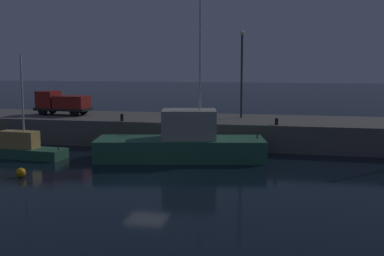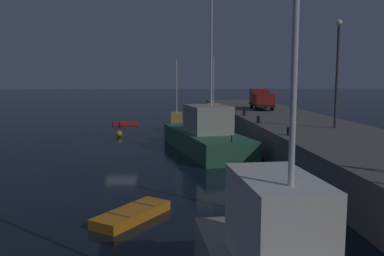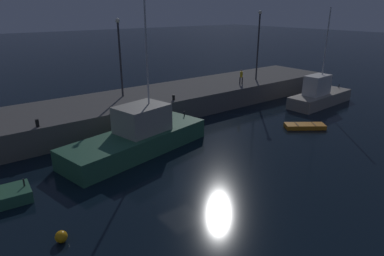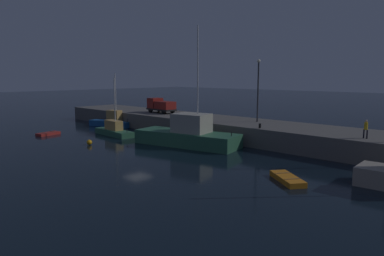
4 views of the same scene
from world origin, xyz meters
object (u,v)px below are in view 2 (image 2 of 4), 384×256
Objects in this scene: fishing_trawler_red at (177,125)px; bollard_central at (258,120)px; dinghy_orange_near at (132,214)px; rowboat_white_mid at (125,123)px; bollard_east at (289,131)px; lamp_post_west at (337,65)px; mooring_buoy_near at (119,134)px; fishing_boat_white at (206,136)px; bollard_west at (244,113)px; utility_truck at (261,99)px; fishing_boat_orange at (210,117)px.

fishing_trawler_red is 13.26× the size of bollard_central.
dinghy_orange_near is 35.09m from rowboat_white_mid.
lamp_post_west is at bearing 126.51° from bollard_east.
bollard_central reaches higher than bollard_east.
lamp_post_west reaches higher than mooring_buoy_near.
rowboat_white_mid is 22.89m from bollard_central.
dinghy_orange_near is at bearing -49.32° from lamp_post_west.
lamp_post_west is (3.38, 9.34, 5.62)m from fishing_boat_white.
dinghy_orange_near is 6.58× the size of bollard_central.
fishing_trawler_red is 9.18m from rowboat_white_mid.
bollard_central is at bearing 92.03° from fishing_boat_white.
fishing_trawler_red is at bearing 121.81° from mooring_buoy_near.
fishing_boat_white is 8.02m from bollard_west.
fishing_trawler_red is at bearing 42.67° from rowboat_white_mid.
fishing_trawler_red is 12.65m from fishing_boat_white.
lamp_post_west is (22.64, 17.34, 6.71)m from rowboat_white_mid.
bollard_west is (2.29, 12.33, 2.25)m from mooring_buoy_near.
fishing_boat_white is 11.41m from lamp_post_west.
fishing_boat_white is 23.04× the size of bollard_central.
fishing_trawler_red is 20.46m from bollard_east.
dinghy_orange_near is 7.28× the size of bollard_east.
bollard_west is at bearing 46.37° from fishing_trawler_red.
mooring_buoy_near is 22.02m from lamp_post_west.
bollard_east is (6.80, 4.73, 1.24)m from fishing_boat_white.
fishing_boat_white is at bearing -30.17° from utility_truck.
utility_truck is 8.35m from bollard_west.
bollard_central is (-15.87, 9.40, 2.34)m from dinghy_orange_near.
bollard_west is 6.33m from bollard_central.
dinghy_orange_near is at bearing -47.51° from bollard_east.
bollard_west is (-9.87, -4.80, -4.34)m from lamp_post_west.
fishing_trawler_red is 7.09m from mooring_buoy_near.
fishing_boat_white is at bearing 41.61° from mooring_buoy_near.
rowboat_white_mid is at bearing -178.91° from mooring_buoy_near.
fishing_trawler_red is 0.92× the size of fishing_boat_orange.
dinghy_orange_near is 1.18× the size of rowboat_white_mid.
rowboat_white_mid is (-34.97, -2.99, -0.03)m from dinghy_orange_near.
bollard_west is (12.77, 12.53, 2.37)m from rowboat_white_mid.
utility_truck is 21.07m from bollard_east.
dinghy_orange_near is (15.71, -5.01, -1.07)m from fishing_boat_white.
fishing_trawler_red reaches higher than utility_truck.
bollard_east is at bearing 2.75° from bollard_central.
mooring_buoy_near is 0.08× the size of lamp_post_west.
bollard_east is (19.31, 6.51, 1.81)m from fishing_trawler_red.
bollard_central is at bearing -15.12° from utility_truck.
fishing_boat_orange is 1.07× the size of lamp_post_west.
dinghy_orange_near is at bearing -23.26° from bollard_west.
lamp_post_west is 7.48m from bollard_central.
lamp_post_west is (12.16, 17.14, 6.59)m from mooring_buoy_near.
fishing_boat_white reaches higher than utility_truck.
bollard_east is (20.78, -3.40, -0.93)m from utility_truck.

